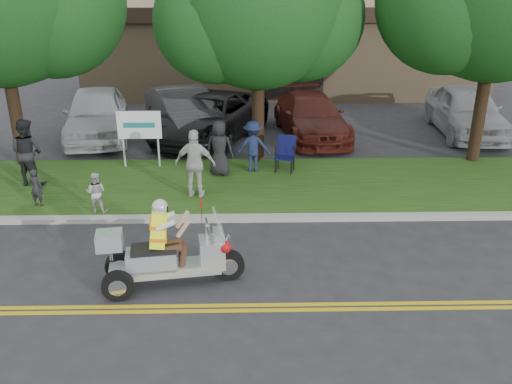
{
  "coord_description": "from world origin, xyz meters",
  "views": [
    {
      "loc": [
        0.11,
        -8.42,
        5.44
      ],
      "look_at": [
        0.33,
        2.0,
        1.15
      ],
      "focal_mm": 38.0,
      "sensor_mm": 36.0,
      "label": 1
    }
  ],
  "objects_px": {
    "lawn_chair_a": "(286,151)",
    "spectator_adult_mid": "(27,152)",
    "parked_car_mid": "(210,117)",
    "spectator_adult_right": "(195,164)",
    "parked_car_far_left": "(96,114)",
    "parked_car_right": "(311,116)",
    "parked_car_left": "(184,113)",
    "trike_scooter": "(166,256)",
    "parked_car_far_right": "(466,110)",
    "lawn_chair_b": "(286,152)"
  },
  "relations": [
    {
      "from": "parked_car_far_left",
      "to": "lawn_chair_a",
      "type": "bearing_deg",
      "value": -40.42
    },
    {
      "from": "parked_car_left",
      "to": "spectator_adult_mid",
      "type": "bearing_deg",
      "value": -148.88
    },
    {
      "from": "lawn_chair_b",
      "to": "parked_car_left",
      "type": "xyz_separation_m",
      "value": [
        -3.26,
        3.95,
        0.15
      ]
    },
    {
      "from": "trike_scooter",
      "to": "lawn_chair_b",
      "type": "relative_size",
      "value": 2.68
    },
    {
      "from": "spectator_adult_mid",
      "to": "parked_car_mid",
      "type": "xyz_separation_m",
      "value": [
        4.53,
        4.45,
        -0.23
      ]
    },
    {
      "from": "parked_car_mid",
      "to": "spectator_adult_mid",
      "type": "bearing_deg",
      "value": -113.04
    },
    {
      "from": "spectator_adult_mid",
      "to": "spectator_adult_right",
      "type": "relative_size",
      "value": 1.03
    },
    {
      "from": "parked_car_far_right",
      "to": "parked_car_mid",
      "type": "bearing_deg",
      "value": -173.0
    },
    {
      "from": "spectator_adult_mid",
      "to": "spectator_adult_right",
      "type": "height_order",
      "value": "spectator_adult_mid"
    },
    {
      "from": "spectator_adult_mid",
      "to": "lawn_chair_b",
      "type": "bearing_deg",
      "value": -153.8
    },
    {
      "from": "spectator_adult_mid",
      "to": "parked_car_far_right",
      "type": "distance_m",
      "value": 14.4
    },
    {
      "from": "spectator_adult_mid",
      "to": "parked_car_far_left",
      "type": "height_order",
      "value": "spectator_adult_mid"
    },
    {
      "from": "trike_scooter",
      "to": "spectator_adult_mid",
      "type": "bearing_deg",
      "value": 122.4
    },
    {
      "from": "spectator_adult_right",
      "to": "parked_car_far_left",
      "type": "relative_size",
      "value": 0.35
    },
    {
      "from": "lawn_chair_b",
      "to": "spectator_adult_right",
      "type": "height_order",
      "value": "spectator_adult_right"
    },
    {
      "from": "parked_car_far_left",
      "to": "trike_scooter",
      "type": "bearing_deg",
      "value": -79.64
    },
    {
      "from": "lawn_chair_a",
      "to": "parked_car_right",
      "type": "xyz_separation_m",
      "value": [
        1.14,
        3.66,
        0.06
      ]
    },
    {
      "from": "lawn_chair_b",
      "to": "spectator_adult_mid",
      "type": "distance_m",
      "value": 6.95
    },
    {
      "from": "trike_scooter",
      "to": "parked_car_right",
      "type": "xyz_separation_m",
      "value": [
        3.77,
        9.66,
        0.11
      ]
    },
    {
      "from": "spectator_adult_mid",
      "to": "parked_car_left",
      "type": "height_order",
      "value": "spectator_adult_mid"
    },
    {
      "from": "trike_scooter",
      "to": "parked_car_left",
      "type": "xyz_separation_m",
      "value": [
        -0.64,
        9.82,
        0.21
      ]
    },
    {
      "from": "parked_car_far_left",
      "to": "parked_car_right",
      "type": "bearing_deg",
      "value": -10.14
    },
    {
      "from": "trike_scooter",
      "to": "spectator_adult_right",
      "type": "height_order",
      "value": "spectator_adult_right"
    },
    {
      "from": "lawn_chair_b",
      "to": "spectator_adult_right",
      "type": "relative_size",
      "value": 0.57
    },
    {
      "from": "parked_car_far_left",
      "to": "parked_car_left",
      "type": "relative_size",
      "value": 1.02
    },
    {
      "from": "parked_car_left",
      "to": "parked_car_mid",
      "type": "bearing_deg",
      "value": -45.98
    },
    {
      "from": "spectator_adult_mid",
      "to": "spectator_adult_right",
      "type": "bearing_deg",
      "value": -173.03
    },
    {
      "from": "trike_scooter",
      "to": "parked_car_right",
      "type": "height_order",
      "value": "trike_scooter"
    },
    {
      "from": "lawn_chair_a",
      "to": "parked_car_far_left",
      "type": "bearing_deg",
      "value": 161.3
    },
    {
      "from": "lawn_chair_a",
      "to": "parked_car_left",
      "type": "relative_size",
      "value": 0.2
    },
    {
      "from": "spectator_adult_right",
      "to": "parked_car_left",
      "type": "height_order",
      "value": "spectator_adult_right"
    },
    {
      "from": "parked_car_left",
      "to": "parked_car_far_right",
      "type": "relative_size",
      "value": 1.0
    },
    {
      "from": "lawn_chair_b",
      "to": "lawn_chair_a",
      "type": "bearing_deg",
      "value": 99.95
    },
    {
      "from": "lawn_chair_a",
      "to": "parked_car_left",
      "type": "height_order",
      "value": "parked_car_left"
    },
    {
      "from": "parked_car_far_right",
      "to": "parked_car_far_left",
      "type": "bearing_deg",
      "value": -174.8
    },
    {
      "from": "trike_scooter",
      "to": "parked_car_left",
      "type": "relative_size",
      "value": 0.54
    },
    {
      "from": "lawn_chair_b",
      "to": "parked_car_right",
      "type": "bearing_deg",
      "value": 89.23
    },
    {
      "from": "spectator_adult_mid",
      "to": "parked_car_left",
      "type": "distance_m",
      "value": 6.06
    },
    {
      "from": "spectator_adult_mid",
      "to": "parked_car_mid",
      "type": "distance_m",
      "value": 6.36
    },
    {
      "from": "lawn_chair_a",
      "to": "spectator_adult_mid",
      "type": "height_order",
      "value": "spectator_adult_mid"
    },
    {
      "from": "lawn_chair_a",
      "to": "spectator_adult_right",
      "type": "height_order",
      "value": "spectator_adult_right"
    },
    {
      "from": "parked_car_mid",
      "to": "parked_car_far_left",
      "type": "bearing_deg",
      "value": -160.7
    },
    {
      "from": "parked_car_far_left",
      "to": "parked_car_far_right",
      "type": "bearing_deg",
      "value": -9.36
    },
    {
      "from": "spectator_adult_right",
      "to": "parked_car_right",
      "type": "xyz_separation_m",
      "value": [
        3.54,
        5.64,
        -0.26
      ]
    },
    {
      "from": "trike_scooter",
      "to": "parked_car_mid",
      "type": "bearing_deg",
      "value": 80.13
    },
    {
      "from": "lawn_chair_a",
      "to": "parked_car_right",
      "type": "distance_m",
      "value": 3.83
    },
    {
      "from": "spectator_adult_mid",
      "to": "parked_car_far_left",
      "type": "relative_size",
      "value": 0.36
    },
    {
      "from": "trike_scooter",
      "to": "lawn_chair_a",
      "type": "xyz_separation_m",
      "value": [
        2.63,
        6.0,
        0.05
      ]
    },
    {
      "from": "trike_scooter",
      "to": "parked_car_mid",
      "type": "height_order",
      "value": "trike_scooter"
    },
    {
      "from": "parked_car_right",
      "to": "lawn_chair_b",
      "type": "bearing_deg",
      "value": -113.69
    }
  ]
}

